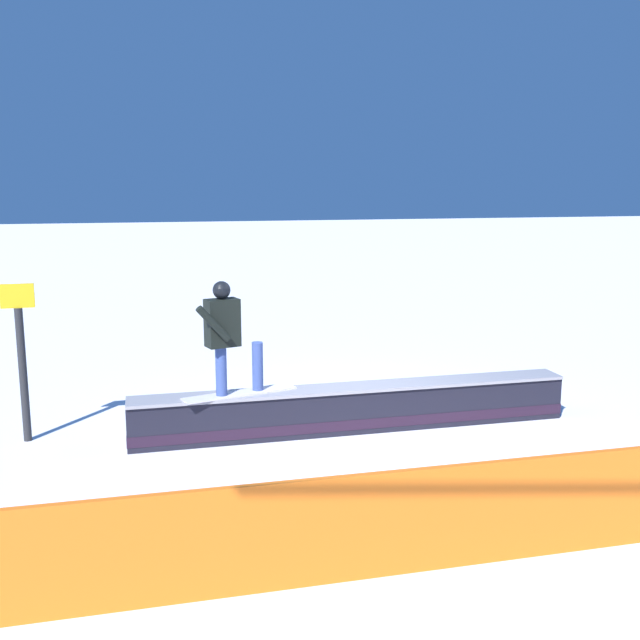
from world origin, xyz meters
name	(u,v)px	position (x,y,z in m)	size (l,w,h in m)	color
ground_plane	(355,430)	(0.00, 0.00, 0.00)	(120.00, 120.00, 0.00)	white
grind_box	(355,410)	(0.00, 0.00, 0.28)	(5.88, 0.68, 0.61)	black
snowboarder	(227,334)	(1.67, -0.02, 1.39)	(1.50, 0.65, 1.45)	silver
safety_fence	(489,512)	(0.00, 3.57, 0.45)	(12.47, 0.06, 0.91)	orange
trail_marker	(22,358)	(4.14, -0.76, 1.08)	(0.40, 0.10, 2.02)	#262628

